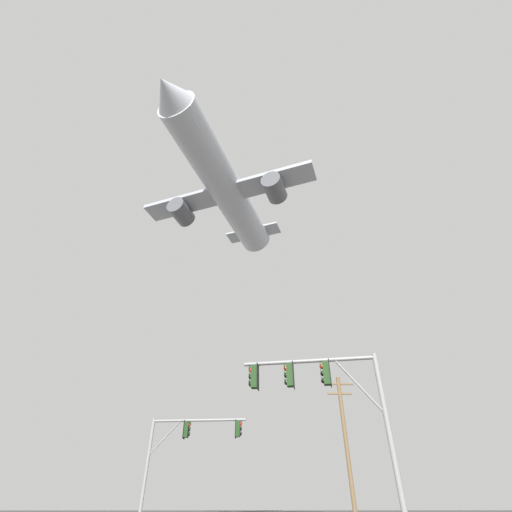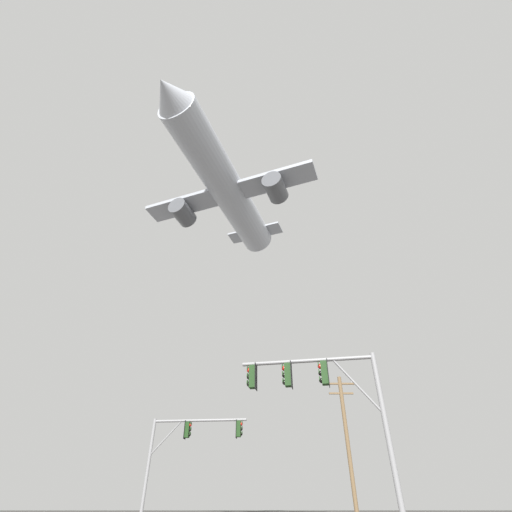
{
  "view_description": "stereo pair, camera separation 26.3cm",
  "coord_description": "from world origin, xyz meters",
  "px_view_note": "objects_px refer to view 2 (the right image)",
  "views": [
    {
      "loc": [
        0.35,
        -5.3,
        1.55
      ],
      "look_at": [
        0.72,
        15.35,
        15.85
      ],
      "focal_mm": 24.86,
      "sensor_mm": 36.0,
      "label": 1
    },
    {
      "loc": [
        0.61,
        -5.31,
        1.55
      ],
      "look_at": [
        0.72,
        15.35,
        15.85
      ],
      "focal_mm": 24.86,
      "sensor_mm": 36.0,
      "label": 2
    }
  ],
  "objects_px": {
    "utility_pole": "(347,441)",
    "airplane": "(225,187)",
    "signal_pole_far": "(185,443)",
    "signal_pole_near": "(324,394)"
  },
  "relations": [
    {
      "from": "signal_pole_far",
      "to": "utility_pole",
      "type": "height_order",
      "value": "utility_pole"
    },
    {
      "from": "signal_pole_near",
      "to": "airplane",
      "type": "height_order",
      "value": "airplane"
    },
    {
      "from": "airplane",
      "to": "signal_pole_near",
      "type": "bearing_deg",
      "value": -69.29
    },
    {
      "from": "signal_pole_far",
      "to": "airplane",
      "type": "height_order",
      "value": "airplane"
    },
    {
      "from": "signal_pole_near",
      "to": "utility_pole",
      "type": "bearing_deg",
      "value": 74.02
    },
    {
      "from": "utility_pole",
      "to": "airplane",
      "type": "distance_m",
      "value": 30.2
    },
    {
      "from": "signal_pole_far",
      "to": "utility_pole",
      "type": "distance_m",
      "value": 11.15
    },
    {
      "from": "signal_pole_far",
      "to": "airplane",
      "type": "distance_m",
      "value": 29.46
    },
    {
      "from": "utility_pole",
      "to": "airplane",
      "type": "height_order",
      "value": "airplane"
    },
    {
      "from": "utility_pole",
      "to": "airplane",
      "type": "bearing_deg",
      "value": 161.15
    }
  ]
}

